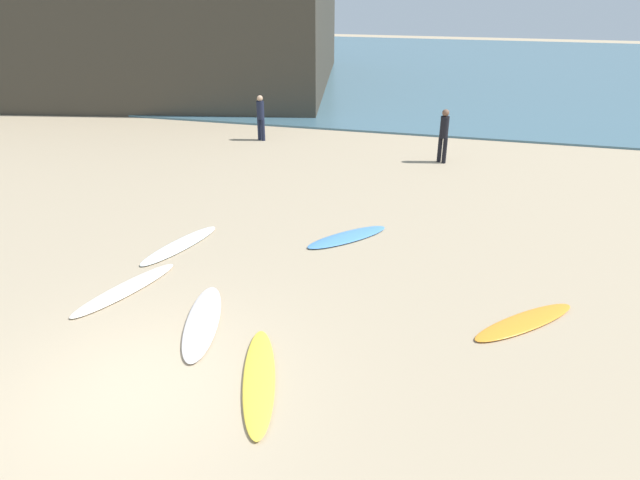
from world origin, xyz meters
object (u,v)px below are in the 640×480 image
surfboard_4 (203,321)px  surfboard_5 (525,322)px  surfboard_1 (126,289)px  beachgoer_mid (444,133)px  surfboard_2 (180,245)px  surfboard_3 (347,237)px  surfboard_0 (259,379)px  beachgoer_near (261,116)px

surfboard_4 → surfboard_5: 5.73m
surfboard_1 → beachgoer_mid: size_ratio=1.41×
surfboard_2 → surfboard_3: surfboard_3 is taller
surfboard_0 → beachgoer_mid: beachgoer_mid is taller
surfboard_4 → surfboard_3: bearing=50.6°
surfboard_0 → beachgoer_mid: (1.90, 12.14, 0.95)m
surfboard_0 → surfboard_5: (4.00, 2.70, -0.01)m
surfboard_5 → surfboard_0: bearing=-100.4°
surfboard_5 → surfboard_2: bearing=-144.2°
surfboard_1 → surfboard_5: (7.51, 0.82, 0.00)m
surfboard_3 → surfboard_4: 4.52m
beachgoer_near → surfboard_2: bearing=-55.6°
surfboard_1 → surfboard_2: surfboard_2 is taller
surfboard_1 → beachgoer_mid: (5.41, 10.26, 0.96)m
surfboard_1 → surfboard_2: bearing=105.2°
surfboard_3 → beachgoer_mid: beachgoer_mid is taller
surfboard_2 → surfboard_3: 3.89m
surfboard_3 → surfboard_4: surfboard_4 is taller
surfboard_1 → surfboard_4: size_ratio=1.03×
surfboard_2 → surfboard_4: size_ratio=0.99×
surfboard_0 → surfboard_3: size_ratio=1.16×
beachgoer_mid → beachgoer_near: bearing=24.5°
surfboard_0 → beachgoer_near: (-4.92, 13.27, 0.90)m
surfboard_1 → beachgoer_near: (-1.41, 11.39, 0.91)m
surfboard_4 → beachgoer_mid: bearing=55.4°
beachgoer_near → surfboard_5: bearing=-24.5°
surfboard_3 → surfboard_5: surfboard_3 is taller
surfboard_0 → beachgoer_near: 14.18m
surfboard_2 → surfboard_4: surfboard_4 is taller
surfboard_1 → beachgoer_near: size_ratio=1.48×
surfboard_2 → beachgoer_near: size_ratio=1.42×
surfboard_1 → surfboard_5: surfboard_5 is taller
surfboard_0 → surfboard_3: bearing=-111.2°
surfboard_2 → surfboard_5: size_ratio=1.03×
surfboard_4 → beachgoer_near: size_ratio=1.44×
surfboard_3 → beachgoer_mid: 7.02m
surfboard_0 → surfboard_1: 3.98m
surfboard_5 → beachgoer_near: 13.86m
surfboard_1 → beachgoer_mid: bearing=79.4°
surfboard_5 → beachgoer_near: bearing=175.7°
surfboard_2 → surfboard_5: 7.54m
surfboard_4 → surfboard_1: bearing=144.2°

